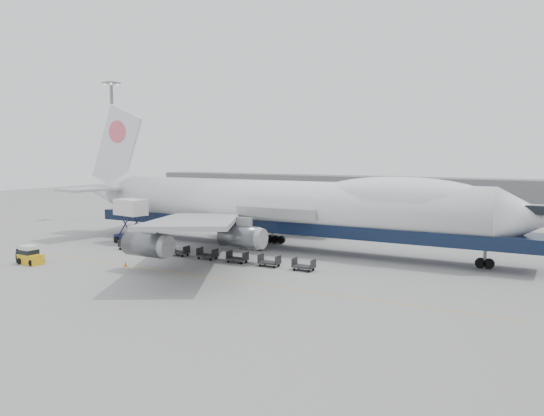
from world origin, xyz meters
The scene contains 16 objects.
ground centered at (0.00, 0.00, 0.00)m, with size 260.00×260.00×0.00m, color gray.
apron_line centered at (0.00, -6.00, 0.01)m, with size 60.00×0.15×0.01m, color gold.
hangar centered at (-10.00, 70.00, 3.50)m, with size 110.00×8.00×7.00m, color slate.
floodlight_mast centered at (-42.00, 24.00, 14.27)m, with size 2.40×2.40×25.43m.
airliner centered at (0.64, 12.00, 5.62)m, with size 67.00×55.30×19.98m.
catering_truck centered at (-20.14, 5.47, 3.44)m, with size 5.31×4.06×6.09m.
baggage_tug centered at (-20.19, -10.48, 0.93)m, with size 2.92×1.65×2.09m.
ground_worker centered at (-22.07, -10.68, 0.81)m, with size 0.59×0.39×1.62m, color black.
traffic_cone centered at (-9.82, -6.25, 0.28)m, with size 0.39×0.39×0.58m.
dolly_0 centered at (-16.79, 1.35, 0.53)m, with size 2.30×1.35×1.30m.
dolly_1 centered at (-12.61, 1.35, 0.53)m, with size 2.30×1.35×1.30m.
dolly_2 centered at (-8.42, 1.35, 0.53)m, with size 2.30×1.35×1.30m.
dolly_3 centered at (-4.23, 1.35, 0.53)m, with size 2.30×1.35×1.30m.
dolly_4 centered at (-0.05, 1.35, 0.53)m, with size 2.30×1.35×1.30m.
dolly_5 centered at (4.14, 1.35, 0.53)m, with size 2.30×1.35×1.30m.
dolly_6 centered at (8.33, 1.35, 0.53)m, with size 2.30×1.35×1.30m.
Camera 1 is at (32.15, -48.68, 12.53)m, focal length 35.00 mm.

